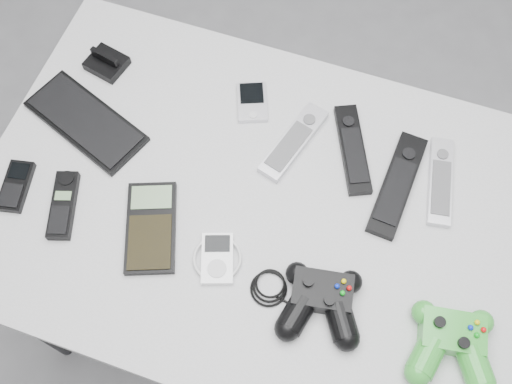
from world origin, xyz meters
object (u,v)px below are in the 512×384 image
(pda, at_px, (252,102))
(mobile_phone, at_px, (16,186))
(calculator, at_px, (151,227))
(controller_black, at_px, (321,300))
(cordless_handset, at_px, (63,205))
(controller_green, at_px, (452,342))
(remote_silver_a, at_px, (294,141))
(desk, at_px, (270,222))
(pda_keyboard, at_px, (86,121))
(remote_black_a, at_px, (353,149))
(remote_silver_b, at_px, (440,181))
(mp3_player, at_px, (217,258))
(remote_black_b, at_px, (397,184))

(pda, bearing_deg, mobile_phone, -160.09)
(calculator, height_order, controller_black, controller_black)
(cordless_handset, distance_m, controller_green, 0.77)
(mobile_phone, bearing_deg, remote_silver_a, 17.55)
(remote_silver_a, relative_size, mobile_phone, 1.78)
(mobile_phone, bearing_deg, calculator, -10.48)
(pda, xyz_separation_m, controller_green, (0.50, -0.36, 0.02))
(desk, bearing_deg, controller_green, -20.98)
(pda_keyboard, xyz_separation_m, mobile_phone, (-0.06, -0.18, 0.00))
(desk, relative_size, controller_green, 7.03)
(controller_black, distance_m, controller_green, 0.24)
(desk, xyz_separation_m, remote_black_a, (0.12, 0.18, 0.08))
(controller_green, bearing_deg, remote_black_a, 120.10)
(remote_black_a, xyz_separation_m, remote_silver_b, (0.18, -0.01, -0.00))
(desk, bearing_deg, remote_silver_a, 91.00)
(pda, xyz_separation_m, calculator, (-0.09, -0.33, 0.00))
(pda, xyz_separation_m, remote_silver_b, (0.42, -0.05, 0.00))
(desk, xyz_separation_m, remote_silver_b, (0.30, 0.16, 0.08))
(cordless_handset, height_order, calculator, cordless_handset)
(pda_keyboard, relative_size, cordless_handset, 1.89)
(controller_green, bearing_deg, controller_black, 171.63)
(pda, height_order, remote_silver_a, remote_silver_a)
(desk, bearing_deg, mp3_player, -115.12)
(remote_silver_a, relative_size, remote_silver_b, 1.01)
(desk, distance_m, remote_black_a, 0.23)
(remote_silver_a, xyz_separation_m, controller_green, (0.38, -0.30, 0.02))
(mp3_player, height_order, controller_green, controller_green)
(remote_silver_a, bearing_deg, remote_black_a, 27.02)
(cordless_handset, bearing_deg, mp3_player, -18.61)
(remote_silver_b, relative_size, mp3_player, 1.94)
(pda, relative_size, remote_black_a, 0.47)
(pda_keyboard, relative_size, controller_green, 1.60)
(remote_black_b, height_order, cordless_handset, same)
(remote_silver_b, bearing_deg, pda, 163.04)
(cordless_handset, bearing_deg, remote_black_a, 13.41)
(remote_black_b, xyz_separation_m, controller_green, (0.16, -0.27, 0.02))
(remote_silver_a, relative_size, remote_black_b, 0.83)
(remote_black_a, relative_size, remote_black_b, 0.87)
(mobile_phone, bearing_deg, remote_black_a, 14.31)
(remote_black_a, height_order, mp3_player, remote_black_a)
(desk, height_order, cordless_handset, cordless_handset)
(remote_silver_a, bearing_deg, mobile_phone, -134.52)
(cordless_handset, distance_m, mp3_player, 0.32)
(desk, xyz_separation_m, controller_green, (0.38, -0.15, 0.09))
(calculator, bearing_deg, remote_black_a, 21.22)
(pda_keyboard, bearing_deg, remote_silver_b, 28.81)
(remote_silver_a, relative_size, controller_green, 1.16)
(pda_keyboard, xyz_separation_m, controller_green, (0.81, -0.21, 0.02))
(remote_black_a, bearing_deg, mp3_player, -144.45)
(mobile_phone, xyz_separation_m, mp3_player, (0.43, -0.01, -0.00))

